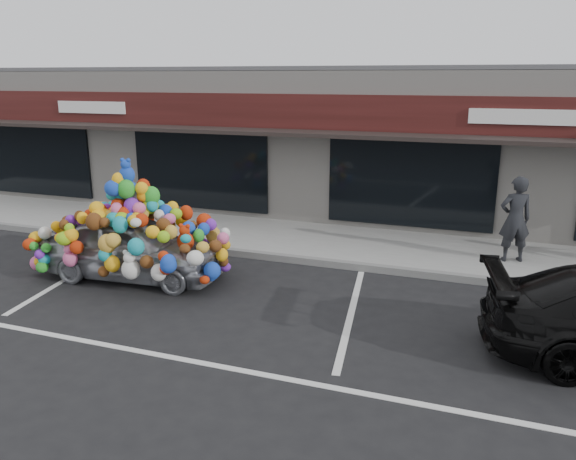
% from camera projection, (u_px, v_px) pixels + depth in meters
% --- Properties ---
extents(ground, '(90.00, 90.00, 0.00)m').
position_uv_depth(ground, '(205.00, 297.00, 10.67)').
color(ground, black).
rests_on(ground, ground).
extents(shop_building, '(24.00, 7.20, 4.31)m').
position_uv_depth(shop_building, '(329.00, 138.00, 17.75)').
color(shop_building, beige).
rests_on(shop_building, ground).
extents(sidewalk, '(26.00, 3.00, 0.15)m').
position_uv_depth(sidewalk, '(279.00, 238.00, 14.27)').
color(sidewalk, gray).
rests_on(sidewalk, ground).
extents(kerb, '(26.00, 0.18, 0.16)m').
position_uv_depth(kerb, '(256.00, 255.00, 12.91)').
color(kerb, slate).
rests_on(kerb, ground).
extents(parking_stripe_left, '(0.73, 4.37, 0.01)m').
position_uv_depth(parking_stripe_left, '(75.00, 274.00, 11.89)').
color(parking_stripe_left, silver).
rests_on(parking_stripe_left, ground).
extents(parking_stripe_mid, '(0.73, 4.37, 0.01)m').
position_uv_depth(parking_stripe_mid, '(351.00, 313.00, 9.93)').
color(parking_stripe_mid, silver).
rests_on(parking_stripe_mid, ground).
extents(lane_line, '(14.00, 0.12, 0.01)m').
position_uv_depth(lane_line, '(254.00, 373.00, 7.92)').
color(lane_line, silver).
rests_on(lane_line, ground).
extents(toy_car, '(2.80, 4.22, 2.38)m').
position_uv_depth(toy_car, '(132.00, 240.00, 11.48)').
color(toy_car, '#999CA3').
rests_on(toy_car, ground).
extents(pedestrian_a, '(0.80, 0.66, 1.87)m').
position_uv_depth(pedestrian_a, '(515.00, 219.00, 12.04)').
color(pedestrian_a, black).
rests_on(pedestrian_a, sidewalk).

